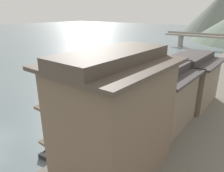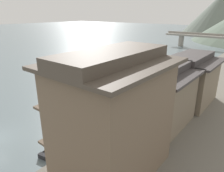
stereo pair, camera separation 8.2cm
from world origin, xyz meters
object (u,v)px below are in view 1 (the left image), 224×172
Objects in this scene: boat_moored_nearest at (185,63)px; stone_bridge at (206,38)px; boat_moored_second at (123,82)px; house_waterfront_second at (161,96)px; house_waterfront_tall at (189,79)px; house_waterfront_nearest at (113,115)px; boat_moored_far at (209,59)px; boat_moored_third at (64,142)px.

boat_moored_nearest is 26.72m from stone_bridge.
house_waterfront_second is at bearing -40.75° from boat_moored_second.
house_waterfront_tall is at bearing 88.30° from house_waterfront_second.
house_waterfront_nearest is 0.31× the size of stone_bridge.
boat_moored_far is 0.44× the size of house_waterfront_nearest.
house_waterfront_second reaches higher than boat_moored_far.
house_waterfront_nearest is at bearing -87.83° from house_waterfront_second.
boat_moored_nearest is 0.13× the size of stone_bridge.
boat_moored_second is at bearing 165.95° from house_waterfront_tall.
boat_moored_nearest is 0.47× the size of house_waterfront_tall.
house_waterfront_second is 0.27× the size of stone_bridge.
boat_moored_far is at bearing 70.56° from boat_moored_nearest.
boat_moored_second is 1.12× the size of boat_moored_far.
boat_moored_nearest is 9.49m from boat_moored_far.
stone_bridge is at bearing 95.05° from boat_moored_third.
boat_moored_second is 19.37m from boat_moored_third.
boat_moored_nearest is 0.50× the size of house_waterfront_second.
stone_bridge is at bearing 89.53° from boat_moored_second.
boat_moored_third is at bearing -71.47° from boat_moored_second.
boat_moored_third is 10.59m from house_waterfront_second.
house_waterfront_nearest is (5.66, -48.26, 4.98)m from boat_moored_far.
boat_moored_second is at bearing 139.25° from house_waterfront_second.
stone_bridge reaches higher than boat_moored_third.
house_waterfront_tall is (-0.10, 15.59, -1.30)m from house_waterfront_nearest.
house_waterfront_nearest is 1.16× the size of house_waterfront_second.
house_waterfront_nearest is 15.65m from house_waterfront_tall.
house_waterfront_second is 0.96× the size of house_waterfront_tall.
house_waterfront_second is at bearing -82.38° from boat_moored_far.
boat_moored_nearest is at bearing 110.19° from house_waterfront_tall.
stone_bridge is at bearing 101.48° from house_waterfront_second.
house_waterfront_nearest is at bearing -83.31° from boat_moored_far.
house_waterfront_second reaches higher than stone_bridge.
house_waterfront_tall is at bearing 90.36° from house_waterfront_nearest.
house_waterfront_nearest is 66.75m from stone_bridge.
boat_moored_nearest is at bearing 105.33° from house_waterfront_second.
house_waterfront_tall is at bearing -80.34° from boat_moored_far.
boat_moored_nearest is 20.95m from boat_moored_second.
house_waterfront_nearest reaches higher than boat_moored_second.
house_waterfront_second is at bearing -78.52° from stone_bridge.
house_waterfront_nearest reaches higher than stone_bridge.
house_waterfront_second is (5.87, 8.00, 3.71)m from boat_moored_third.
house_waterfront_nearest is 8.40m from house_waterfront_second.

